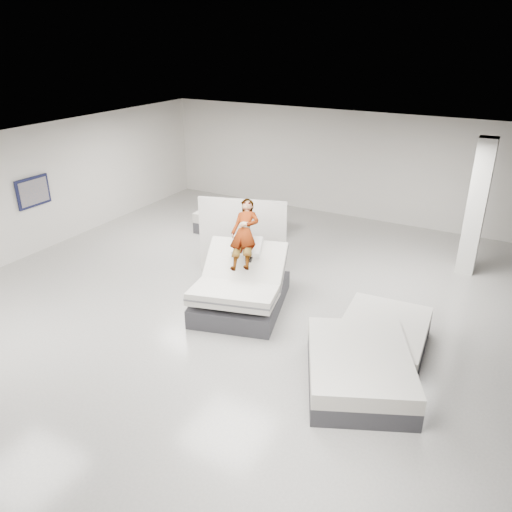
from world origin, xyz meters
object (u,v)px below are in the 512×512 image
at_px(divider_panel, 242,238).
at_px(flat_bed_right_near, 359,369).
at_px(flat_bed_right_far, 382,337).
at_px(remote, 251,260).
at_px(column, 476,208).
at_px(flat_bed_left_far, 240,221).
at_px(hero_bed, 241,289).
at_px(person, 244,244).
at_px(wall_poster, 33,192).

xyz_separation_m(divider_panel, flat_bed_right_near, (3.70, -2.64, -0.63)).
bearing_deg(flat_bed_right_far, remote, 176.98).
bearing_deg(divider_panel, column, 13.13).
distance_m(flat_bed_right_near, flat_bed_left_far, 7.26).
bearing_deg(hero_bed, remote, 8.33).
bearing_deg(flat_bed_right_far, flat_bed_right_near, -93.28).
bearing_deg(flat_bed_right_far, column, 78.50).
height_order(flat_bed_right_far, column, column).
relative_size(person, flat_bed_right_far, 0.77).
distance_m(divider_panel, wall_poster, 5.52).
bearing_deg(flat_bed_right_near, person, 152.71).
height_order(divider_panel, flat_bed_right_far, divider_panel).
bearing_deg(flat_bed_right_near, wall_poster, 171.56).
distance_m(flat_bed_right_far, flat_bed_right_near, 1.13).
bearing_deg(hero_bed, wall_poster, 179.14).
bearing_deg(flat_bed_right_near, flat_bed_left_far, 135.62).
bearing_deg(flat_bed_left_far, hero_bed, -59.50).
height_order(hero_bed, flat_bed_right_far, hero_bed).
bearing_deg(column, wall_poster, -158.07).
bearing_deg(flat_bed_right_far, person, 172.13).
relative_size(remote, flat_bed_left_far, 0.06).
bearing_deg(flat_bed_left_far, column, 2.41).
relative_size(flat_bed_right_near, wall_poster, 2.72).
height_order(person, flat_bed_left_far, person).
distance_m(column, wall_poster, 10.71).
height_order(flat_bed_right_far, flat_bed_right_near, flat_bed_right_near).
bearing_deg(wall_poster, hero_bed, -0.86).
height_order(flat_bed_right_near, flat_bed_left_far, flat_bed_left_far).
bearing_deg(divider_panel, wall_poster, 176.56).
bearing_deg(remote, flat_bed_left_far, 107.80).
bearing_deg(flat_bed_right_far, flat_bed_left_far, 143.08).
relative_size(hero_bed, flat_bed_left_far, 1.15).
xyz_separation_m(hero_bed, wall_poster, (-6.08, 0.09, 1.19)).
height_order(column, wall_poster, column).
bearing_deg(column, flat_bed_right_far, -101.50).
bearing_deg(person, flat_bed_left_far, 106.38).
xyz_separation_m(remote, flat_bed_left_far, (-2.48, 3.80, -0.83)).
distance_m(hero_bed, remote, 0.75).
relative_size(flat_bed_left_far, wall_poster, 2.35).
relative_size(hero_bed, flat_bed_right_near, 0.99).
bearing_deg(divider_panel, hero_bed, -78.46).
xyz_separation_m(flat_bed_right_far, flat_bed_left_far, (-5.26, 3.95, 0.03)).
bearing_deg(column, remote, -131.83).
height_order(person, column, column).
xyz_separation_m(remote, flat_bed_right_near, (2.71, -1.28, -0.83)).
bearing_deg(flat_bed_right_far, hero_bed, 177.81).
bearing_deg(divider_panel, remote, -71.35).
relative_size(person, flat_bed_right_near, 0.61).
height_order(divider_panel, flat_bed_left_far, divider_panel).
bearing_deg(hero_bed, flat_bed_right_far, -2.19).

